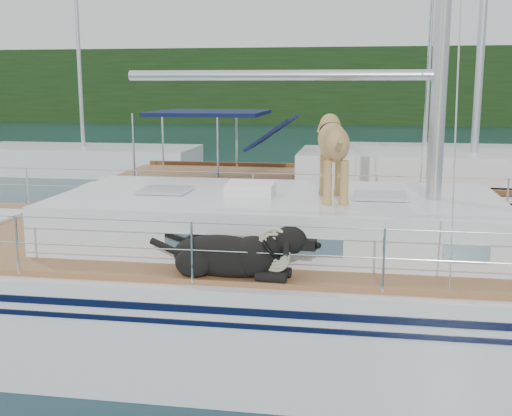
# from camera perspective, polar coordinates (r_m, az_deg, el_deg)

# --- Properties ---
(ground) EXTENTS (120.00, 120.00, 0.00)m
(ground) POSITION_cam_1_polar(r_m,az_deg,el_deg) (8.30, -3.70, -11.06)
(ground) COLOR black
(ground) RESTS_ON ground
(tree_line) EXTENTS (90.00, 3.00, 6.00)m
(tree_line) POSITION_cam_1_polar(r_m,az_deg,el_deg) (52.53, 7.55, 10.68)
(tree_line) COLOR black
(tree_line) RESTS_ON ground
(shore_bank) EXTENTS (92.00, 1.00, 1.20)m
(shore_bank) POSITION_cam_1_polar(r_m,az_deg,el_deg) (53.78, 7.53, 8.12)
(shore_bank) COLOR #595147
(shore_bank) RESTS_ON ground
(main_sailboat) EXTENTS (12.00, 3.80, 14.01)m
(main_sailboat) POSITION_cam_1_polar(r_m,az_deg,el_deg) (8.04, -3.05, -6.64)
(main_sailboat) COLOR silver
(main_sailboat) RESTS_ON ground
(neighbor_sailboat) EXTENTS (11.00, 3.50, 13.30)m
(neighbor_sailboat) POSITION_cam_1_polar(r_m,az_deg,el_deg) (14.00, 9.27, 0.56)
(neighbor_sailboat) COLOR silver
(neighbor_sailboat) RESTS_ON ground
(bg_boat_west) EXTENTS (8.00, 3.00, 11.65)m
(bg_boat_west) POSITION_cam_1_polar(r_m,az_deg,el_deg) (23.76, -15.03, 4.09)
(bg_boat_west) COLOR silver
(bg_boat_west) RESTS_ON ground
(bg_boat_center) EXTENTS (7.20, 3.00, 11.65)m
(bg_boat_center) POSITION_cam_1_polar(r_m,az_deg,el_deg) (23.75, 14.72, 4.12)
(bg_boat_center) COLOR silver
(bg_boat_center) RESTS_ON ground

